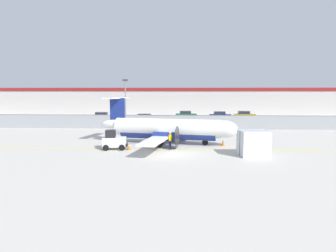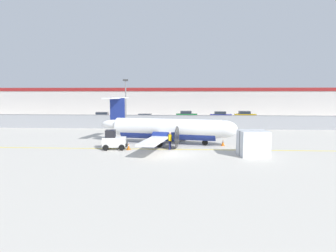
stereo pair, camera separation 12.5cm
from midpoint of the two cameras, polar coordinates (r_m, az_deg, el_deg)
The scene contains 18 objects.
ground_plane at distance 28.94m, azimuth 1.60°, elevation -4.46°, with size 140.00×140.00×0.01m.
perimeter_fence at distance 44.63m, azimuth 2.22°, elevation 0.85°, with size 98.00×0.10×2.10m.
parking_lot_strip at distance 56.17m, azimuth 2.44°, elevation 0.93°, with size 98.00×17.00×0.12m.
background_building at distance 74.43m, azimuth 2.67°, elevation 4.77°, with size 91.00×8.10×6.50m.
commuter_airplane at distance 31.68m, azimuth 0.48°, elevation -0.57°, with size 14.86×16.02×4.92m.
baggage_tug at distance 29.20m, azimuth -10.18°, elevation -2.76°, with size 2.44×1.60×1.88m.
ground_crew_worker at distance 28.67m, azimuth 0.50°, elevation -2.63°, with size 0.41×0.55×1.70m.
cargo_container at distance 26.85m, azimuth 16.06°, elevation -3.20°, with size 2.62×2.28×2.20m.
traffic_cone_near_left at distance 31.28m, azimuth 10.54°, elevation -3.16°, with size 0.36×0.36×0.64m.
traffic_cone_near_right at distance 31.08m, azimuth -11.66°, elevation -3.25°, with size 0.36×0.36×0.64m.
traffic_cone_far_left at distance 35.01m, azimuth -8.63°, elevation -2.10°, with size 0.36×0.36×0.64m.
traffic_cone_far_right at distance 28.92m, azimuth -7.42°, elevation -3.89°, with size 0.36×0.36×0.64m.
parked_car_0 at distance 58.37m, azimuth -12.24°, elevation 1.82°, with size 4.30×2.20×1.58m.
parked_car_1 at distance 52.79m, azimuth -4.48°, elevation 1.47°, with size 4.22×2.05×1.58m.
parked_car_2 at distance 60.79m, azimuth 3.58°, elevation 2.14°, with size 4.28×2.17×1.58m.
parked_car_3 at distance 60.00m, azimuth 10.04°, elevation 1.99°, with size 4.24×2.08×1.58m.
parked_car_4 at distance 62.04m, azimuth 14.50°, elevation 2.03°, with size 4.26×2.13×1.58m.
apron_light_pole at distance 42.70m, azimuth -7.96°, elevation 4.82°, with size 0.70×0.30×7.27m.
Camera 2 is at (0.89, -26.40, 5.50)m, focal length 32.00 mm.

